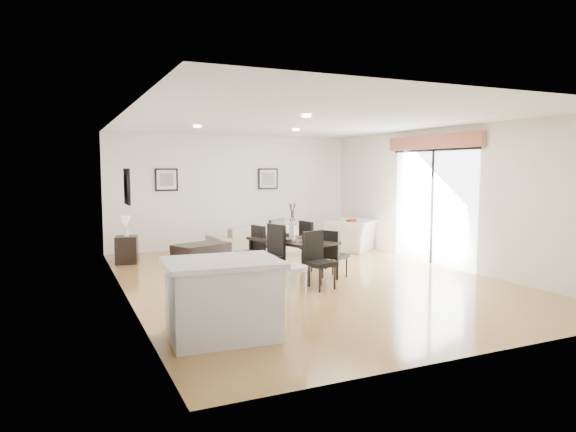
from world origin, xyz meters
name	(u,v)px	position (x,y,z in m)	size (l,w,h in m)	color
ground	(306,279)	(0.00, 0.00, 0.00)	(8.00, 8.00, 0.00)	#B18C48
wall_back	(233,191)	(0.00, 4.00, 1.35)	(6.00, 0.04, 2.70)	white
wall_front	(483,224)	(0.00, -4.00, 1.35)	(6.00, 0.04, 2.70)	white
wall_left	(124,206)	(-3.00, 0.00, 1.35)	(0.04, 8.00, 2.70)	white
wall_right	(444,197)	(3.00, 0.00, 1.35)	(0.04, 8.00, 2.70)	white
ceiling	(307,121)	(0.00, 0.00, 2.70)	(6.00, 8.00, 0.02)	white
sofa	(260,239)	(0.21, 2.78, 0.33)	(2.25, 0.88, 0.66)	#A39984
armchair	(353,235)	(2.34, 2.29, 0.36)	(1.11, 0.97, 0.72)	beige
courtyard_plant_a	(554,244)	(5.52, -0.49, 0.35)	(0.62, 0.54, 0.69)	#3A5A26
courtyard_plant_b	(514,237)	(5.64, 0.64, 0.33)	(0.37, 0.37, 0.67)	#3A5A26
dining_table	(292,243)	(-0.14, 0.29, 0.60)	(1.28, 1.77, 0.66)	black
dining_chair_wnear	(271,251)	(-0.69, -0.09, 0.55)	(0.54, 0.54, 0.98)	black
dining_chair_wfar	(254,247)	(-0.70, 0.70, 0.49)	(0.48, 0.48, 0.88)	black
dining_chair_enear	(333,251)	(0.44, -0.14, 0.47)	(0.51, 0.51, 0.85)	black
dining_chair_efar	(311,243)	(0.42, 0.67, 0.52)	(0.47, 0.47, 0.93)	black
dining_chair_head	(317,257)	(-0.15, -0.70, 0.51)	(0.50, 0.50, 0.91)	black
dining_chair_foot	(273,240)	(-0.10, 1.28, 0.52)	(0.57, 0.57, 0.93)	black
vase	(292,225)	(-0.14, 0.29, 0.91)	(0.78, 1.22, 0.64)	white
coffee_table	(201,254)	(-1.32, 2.01, 0.21)	(1.06, 0.63, 0.42)	black
side_table	(127,250)	(-2.66, 2.77, 0.28)	(0.42, 0.42, 0.55)	black
table_lamp	(126,223)	(-2.66, 2.77, 0.81)	(0.21, 0.21, 0.40)	white
cushion	(351,226)	(2.24, 2.19, 0.58)	(0.34, 0.11, 0.34)	maroon
kitchen_island	(223,298)	(-2.23, -2.38, 0.45)	(1.33, 1.06, 0.89)	silver
bar_stool	(293,275)	(-1.35, -2.38, 0.64)	(0.34, 0.34, 0.75)	white
framed_print_back_left	(166,180)	(-1.60, 3.97, 1.65)	(0.52, 0.04, 0.52)	black
framed_print_back_right	(268,179)	(0.90, 3.97, 1.65)	(0.52, 0.04, 0.52)	black
framed_print_left_wall	(127,186)	(-2.97, -0.20, 1.65)	(0.04, 0.52, 0.52)	black
sliding_door	(433,181)	(2.96, 0.30, 1.66)	(0.12, 2.70, 2.57)	white
courtyard	(524,210)	(6.16, 0.87, 0.92)	(6.00, 6.00, 2.00)	gray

